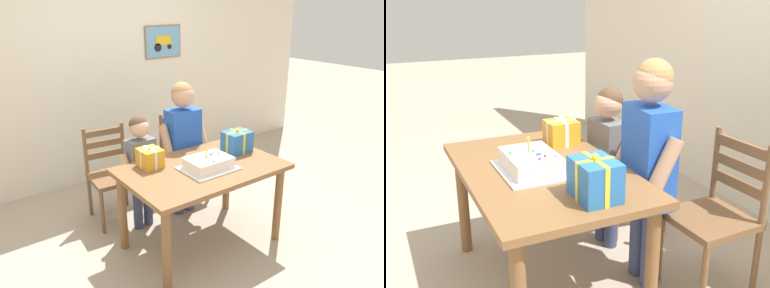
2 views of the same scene
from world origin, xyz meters
The scene contains 9 objects.
ground_plane centered at (0.00, 0.00, 0.00)m, with size 20.00×20.00×0.00m, color tan.
dining_table centered at (0.00, 0.00, 0.64)m, with size 1.33×0.85×0.75m.
birthday_cake centered at (0.01, -0.07, 0.80)m, with size 0.44×0.34×0.19m.
gift_box_red_large centered at (-0.34, 0.26, 0.82)m, with size 0.18×0.19×0.19m.
gift_box_beside_cake centered at (0.46, 0.08, 0.84)m, with size 0.25×0.19×0.23m.
chair_left centered at (-0.43, 0.88, 0.47)m, with size 0.46×0.46×0.92m.
chair_right centered at (0.43, 0.88, 0.47)m, with size 0.43×0.43×0.92m.
child_older centered at (0.20, 0.56, 0.82)m, with size 0.49×0.28×1.34m.
child_younger centered at (-0.27, 0.56, 0.67)m, with size 0.41×0.24×1.10m.
Camera 2 is at (2.20, -0.82, 1.67)m, focal length 42.63 mm.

